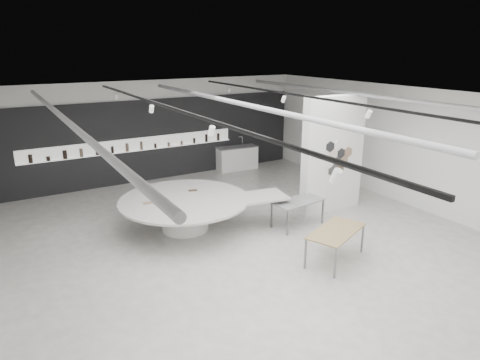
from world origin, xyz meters
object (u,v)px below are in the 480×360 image
display_island (187,209)px  sample_table_wood (336,233)px  sample_table_stone (298,203)px  partition_column (333,154)px  kitchen_counter (237,158)px

display_island → sample_table_wood: 4.22m
display_island → sample_table_stone: (2.85, -1.37, 0.10)m
sample_table_stone → sample_table_wood: bearing=-103.5°
display_island → partition_column: bearing=-0.4°
kitchen_counter → partition_column: bearing=-82.8°
sample_table_stone → display_island: bearing=154.3°
sample_table_wood → kitchen_counter: bearing=76.4°
sample_table_stone → kitchen_counter: size_ratio=0.89×
partition_column → kitchen_counter: partition_column is taller
sample_table_wood → sample_table_stone: bearing=76.5°
partition_column → sample_table_wood: 3.65m
kitchen_counter → sample_table_stone: bearing=-99.0°
sample_table_wood → kitchen_counter: 8.43m
display_island → kitchen_counter: kitchen_counter is taller
sample_table_wood → kitchen_counter: kitchen_counter is taller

